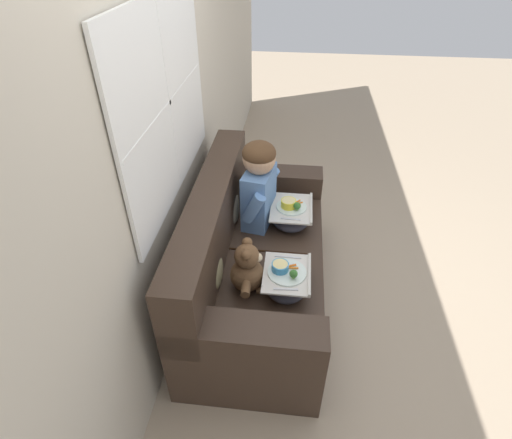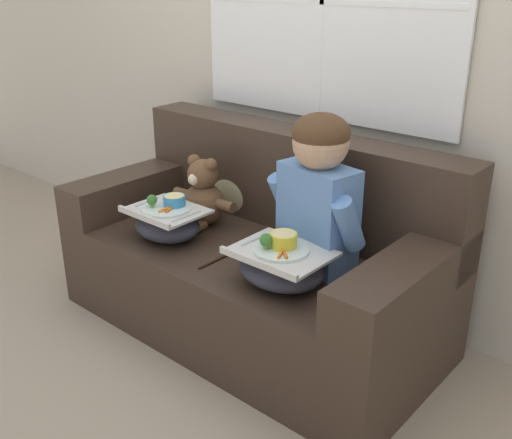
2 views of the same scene
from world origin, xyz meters
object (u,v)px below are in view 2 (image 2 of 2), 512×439
(lap_tray_child, at_px, (281,266))
(lap_tray_teddy, at_px, (167,222))
(throw_pillow_behind_child, at_px, (344,216))
(throw_pillow_behind_teddy, at_px, (233,183))
(teddy_bear, at_px, (203,196))
(child_figure, at_px, (319,185))
(couch, at_px, (259,261))

(lap_tray_child, xyz_separation_m, lap_tray_teddy, (-0.69, 0.00, 0.00))
(throw_pillow_behind_child, relative_size, lap_tray_teddy, 0.99)
(throw_pillow_behind_teddy, relative_size, teddy_bear, 0.85)
(throw_pillow_behind_teddy, xyz_separation_m, lap_tray_teddy, (0.00, -0.46, -0.08))
(child_figure, distance_m, lap_tray_child, 0.37)
(couch, height_order, throw_pillow_behind_child, couch)
(throw_pillow_behind_child, relative_size, teddy_bear, 0.92)
(throw_pillow_behind_teddy, distance_m, lap_tray_teddy, 0.46)
(couch, bearing_deg, lap_tray_child, -37.54)
(throw_pillow_behind_child, xyz_separation_m, child_figure, (-0.00, -0.22, 0.20))
(lap_tray_teddy, bearing_deg, couch, 37.40)
(child_figure, distance_m, lap_tray_teddy, 0.79)
(throw_pillow_behind_teddy, height_order, lap_tray_child, throw_pillow_behind_teddy)
(throw_pillow_behind_teddy, bearing_deg, child_figure, -17.27)
(couch, xyz_separation_m, child_figure, (0.35, -0.02, 0.47))
(couch, height_order, throw_pillow_behind_teddy, couch)
(lap_tray_teddy, bearing_deg, child_figure, 19.36)
(throw_pillow_behind_teddy, bearing_deg, lap_tray_teddy, -90.00)
(child_figure, xyz_separation_m, lap_tray_teddy, (-0.69, -0.24, -0.28))
(throw_pillow_behind_teddy, bearing_deg, teddy_bear, -89.91)
(teddy_bear, distance_m, lap_tray_teddy, 0.25)
(lap_tray_child, bearing_deg, throw_pillow_behind_child, 89.89)
(throw_pillow_behind_child, height_order, lap_tray_teddy, throw_pillow_behind_child)
(couch, height_order, child_figure, child_figure)
(teddy_bear, distance_m, lap_tray_child, 0.73)
(throw_pillow_behind_teddy, xyz_separation_m, teddy_bear, (0.00, -0.22, -0.01))
(teddy_bear, height_order, lap_tray_teddy, teddy_bear)
(throw_pillow_behind_child, height_order, teddy_bear, teddy_bear)
(throw_pillow_behind_teddy, bearing_deg, throw_pillow_behind_child, 0.00)
(throw_pillow_behind_child, height_order, child_figure, child_figure)
(couch, xyz_separation_m, throw_pillow_behind_teddy, (-0.35, 0.19, 0.27))
(throw_pillow_behind_teddy, distance_m, lap_tray_child, 0.83)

